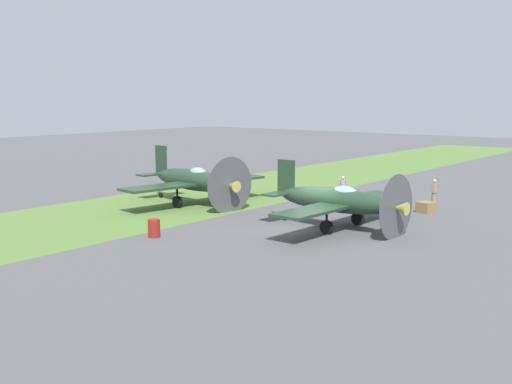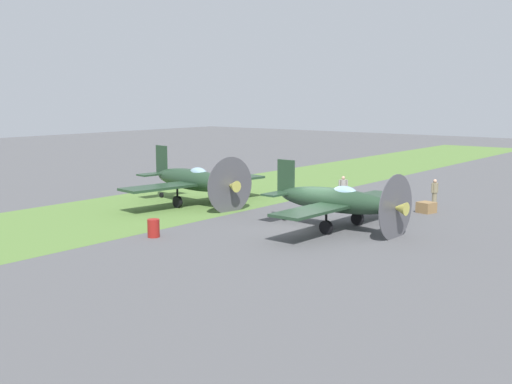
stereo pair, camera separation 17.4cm
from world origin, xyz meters
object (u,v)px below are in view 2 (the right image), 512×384
at_px(airplane_lead, 337,201).
at_px(supply_crate, 426,207).
at_px(airplane_wingman, 194,180).
at_px(fuel_drum, 154,228).
at_px(ground_crew_mechanic, 343,189).
at_px(ground_crew_chief, 435,192).

height_order(airplane_lead, supply_crate, airplane_lead).
bearing_deg(airplane_wingman, fuel_drum, 40.70).
relative_size(airplane_lead, airplane_wingman, 0.94).
bearing_deg(airplane_lead, ground_crew_mechanic, -149.55).
relative_size(airplane_lead, ground_crew_mechanic, 5.78).
xyz_separation_m(airplane_wingman, fuel_drum, (8.24, 5.17, -1.12)).
bearing_deg(ground_crew_mechanic, fuel_drum, -147.11).
bearing_deg(airplane_lead, supply_crate, 168.13).
distance_m(airplane_lead, fuel_drum, 9.58).
distance_m(airplane_lead, ground_crew_chief, 9.78).
xyz_separation_m(fuel_drum, supply_crate, (-14.68, 7.81, -0.13)).
bearing_deg(ground_crew_mechanic, airplane_wingman, 173.14).
distance_m(airplane_lead, supply_crate, 7.61).
relative_size(airplane_wingman, supply_crate, 11.77).
bearing_deg(ground_crew_mechanic, supply_crate, -50.85).
bearing_deg(supply_crate, ground_crew_mechanic, -91.35).
relative_size(fuel_drum, supply_crate, 1.00).
height_order(airplane_lead, airplane_wingman, airplane_wingman).
distance_m(airplane_lead, ground_crew_mechanic, 8.48).
height_order(ground_crew_mechanic, fuel_drum, ground_crew_mechanic).
relative_size(airplane_wingman, fuel_drum, 11.77).
xyz_separation_m(ground_crew_chief, fuel_drum, (17.06, -7.30, -0.46)).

